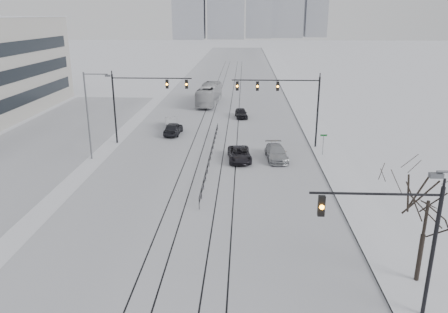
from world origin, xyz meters
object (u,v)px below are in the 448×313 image
Objects in this scene: sedan_sb_outer at (171,122)px; traffic_mast_near at (401,234)px; sedan_sb_inner at (173,129)px; sedan_nb_right at (276,153)px; bare_tree at (427,210)px; sedan_nb_far at (241,113)px; box_truck at (209,95)px; sedan_nb_front at (239,154)px.

traffic_mast_near is at bearing 103.11° from sedan_sb_outer.
sedan_sb_outer is (-0.82, 3.43, -0.03)m from sedan_sb_inner.
traffic_mast_near is 25.17m from sedan_nb_right.
sedan_sb_inner is at bearing 137.72° from sedan_nb_right.
bare_tree reaches higher than sedan_nb_far.
sedan_sb_inner is (-18.65, 30.97, -3.71)m from bare_tree.
sedan_nb_right is 0.43× the size of box_truck.
bare_tree is 1.34× the size of sedan_sb_outer.
sedan_nb_front is 0.42× the size of box_truck.
traffic_mast_near is at bearing 119.02° from sedan_sb_inner.
sedan_nb_far is at bearing -127.27° from sedan_sb_inner.
sedan_nb_far is at bearing 100.10° from traffic_mast_near.
sedan_sb_outer is at bearing 81.04° from box_truck.
sedan_sb_inner is (-16.24, 33.97, -3.78)m from traffic_mast_near.
sedan_nb_far is at bearing 123.19° from box_truck.
sedan_sb_inner is 1.00× the size of sedan_sb_outer.
bare_tree is at bearing 108.10° from sedan_sb_outer.
traffic_mast_near is 3.85m from bare_tree.
sedan_nb_front is at bearing -96.91° from sedan_nb_far.
box_truck is at bearing -95.18° from sedan_sb_inner.
sedan_nb_front is at bearing 113.36° from sedan_sb_outer.
bare_tree is 1.22× the size of sedan_nb_right.
sedan_nb_right is (12.24, -9.42, -0.05)m from sedan_sb_inner.
box_truck is at bearing 95.25° from sedan_nb_front.
sedan_sb_outer is at bearing -152.33° from sedan_nb_far.
traffic_mast_near is at bearing -77.17° from sedan_nb_front.
bare_tree is 1.53× the size of sedan_nb_far.
sedan_nb_right is at bearing 124.05° from sedan_sb_outer.
bare_tree reaches higher than sedan_sb_inner.
sedan_sb_outer reaches higher than sedan_nb_far.
sedan_sb_outer is 0.91× the size of sedan_nb_right.
sedan_nb_far is at bearing -156.91° from sedan_sb_outer.
box_truck is (-5.45, 9.87, 0.95)m from sedan_nb_far.
traffic_mast_near reaches higher than sedan_nb_far.
bare_tree is at bearing -82.78° from sedan_nb_far.
sedan_sb_inner is 19.92m from box_truck.
sedan_sb_outer is at bearing 119.62° from sedan_nb_front.
sedan_nb_front is 3.85m from sedan_nb_right.
traffic_mast_near is 37.84m from sedan_sb_inner.
traffic_mast_near is 0.60× the size of box_truck.
box_truck is at bearing 102.93° from sedan_nb_right.
sedan_nb_front is 30.06m from box_truck.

